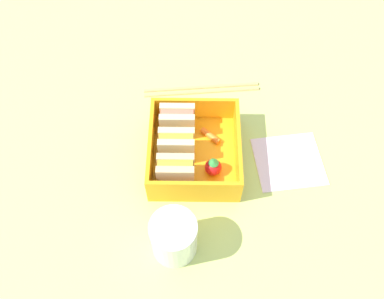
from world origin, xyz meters
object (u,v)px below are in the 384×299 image
strawberry_far_left (211,167)px  chopstick_pair (200,89)px  carrot_stick_far_left (208,136)px  drinking_glass (171,237)px  sandwich_center (175,121)px  sandwich_left (173,171)px  sandwich_center_left (174,145)px  folded_napkin (286,161)px

strawberry_far_left → chopstick_pair: 17.77cm
carrot_stick_far_left → strawberry_far_left: bearing=-177.3°
strawberry_far_left → carrot_stick_far_left: bearing=2.7°
drinking_glass → sandwich_center: bearing=0.2°
sandwich_left → carrot_stick_far_left: bearing=-34.4°
sandwich_center_left → drinking_glass: (-15.06, -0.08, -0.04)cm
sandwich_left → sandwich_center_left: (4.67, 0.00, 0.00)cm
sandwich_left → chopstick_pair: sandwich_left is taller
sandwich_center_left → folded_napkin: 18.69cm
folded_napkin → chopstick_pair: bearing=43.7°
sandwich_center → carrot_stick_far_left: 6.05cm
sandwich_center → carrot_stick_far_left: sandwich_center is taller
sandwich_center → carrot_stick_far_left: bearing=-103.9°
sandwich_center → chopstick_pair: sandwich_center is taller
drinking_glass → folded_napkin: (14.52, -18.23, -3.67)cm
carrot_stick_far_left → drinking_glass: size_ratio=0.48×
strawberry_far_left → chopstick_pair: bearing=5.7°
sandwich_left → folded_napkin: size_ratio=0.52×
sandwich_left → drinking_glass: bearing=-179.6°
chopstick_pair → folded_napkin: 20.68cm
strawberry_far_left → drinking_glass: drinking_glass is taller
chopstick_pair → drinking_glass: drinking_glass is taller
sandwich_center_left → carrot_stick_far_left: bearing=-58.8°
sandwich_left → sandwich_center: size_ratio=1.00×
sandwich_left → folded_napkin: 19.13cm
sandwich_left → sandwich_center_left: bearing=0.0°
carrot_stick_far_left → sandwich_center: bearing=76.1°
folded_napkin → sandwich_center: bearing=74.1°
sandwich_left → strawberry_far_left: bearing=-74.9°
sandwich_center → chopstick_pair: bearing=-22.5°
sandwich_left → sandwich_center: (9.34, 0.00, 0.00)cm
carrot_stick_far_left → chopstick_pair: 11.29cm
drinking_glass → folded_napkin: 23.59cm
folded_napkin → strawberry_far_left: bearing=101.6°
sandwich_left → folded_napkin: (4.13, -18.31, -3.71)cm
sandwich_center_left → drinking_glass: 15.06cm
strawberry_far_left → carrot_stick_far_left: (6.42, 0.30, -0.95)cm
sandwich_center_left → carrot_stick_far_left: size_ratio=1.52×
chopstick_pair → folded_napkin: size_ratio=1.94×
strawberry_far_left → folded_napkin: bearing=-78.4°
carrot_stick_far_left → folded_napkin: (-3.85, -12.84, -1.51)cm
carrot_stick_far_left → chopstick_pair: bearing=7.4°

